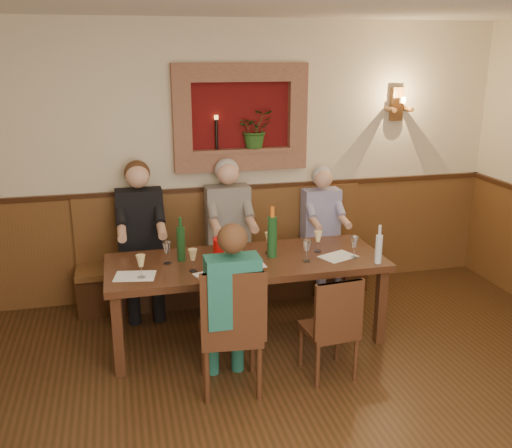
{
  "coord_description": "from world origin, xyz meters",
  "views": [
    {
      "loc": [
        -1.03,
        -2.69,
        2.47
      ],
      "look_at": [
        0.1,
        1.9,
        1.05
      ],
      "focal_mm": 40.0,
      "sensor_mm": 36.0,
      "label": 1
    }
  ],
  "objects_px": {
    "dining_table": "(246,267)",
    "chair_near_right": "(329,346)",
    "chair_near_left": "(231,353)",
    "person_bench_mid": "(230,244)",
    "bench": "(226,267)",
    "wine_bottle_green_a": "(272,236)",
    "person_chair_front": "(231,323)",
    "water_bottle": "(379,248)",
    "spittoon_bucket": "(225,252)",
    "person_bench_left": "(142,250)",
    "wine_bottle_green_b": "(181,243)",
    "person_bench_right": "(323,242)"
  },
  "relations": [
    {
      "from": "wine_bottle_green_a",
      "to": "person_bench_mid",
      "type": "bearing_deg",
      "value": 104.8
    },
    {
      "from": "person_bench_right",
      "to": "person_chair_front",
      "type": "bearing_deg",
      "value": -129.12
    },
    {
      "from": "bench",
      "to": "wine_bottle_green_a",
      "type": "distance_m",
      "value": 1.14
    },
    {
      "from": "person_chair_front",
      "to": "spittoon_bucket",
      "type": "xyz_separation_m",
      "value": [
        0.1,
        0.7,
        0.31
      ]
    },
    {
      "from": "dining_table",
      "to": "water_bottle",
      "type": "xyz_separation_m",
      "value": [
        1.08,
        -0.35,
        0.21
      ]
    },
    {
      "from": "wine_bottle_green_a",
      "to": "wine_bottle_green_b",
      "type": "bearing_deg",
      "value": 173.07
    },
    {
      "from": "chair_near_left",
      "to": "wine_bottle_green_b",
      "type": "relative_size",
      "value": 2.62
    },
    {
      "from": "person_bench_right",
      "to": "wine_bottle_green_b",
      "type": "xyz_separation_m",
      "value": [
        -1.57,
        -0.73,
        0.35
      ]
    },
    {
      "from": "person_chair_front",
      "to": "wine_bottle_green_b",
      "type": "distance_m",
      "value": 0.99
    },
    {
      "from": "bench",
      "to": "person_bench_mid",
      "type": "xyz_separation_m",
      "value": [
        0.02,
        -0.11,
        0.28
      ]
    },
    {
      "from": "dining_table",
      "to": "chair_near_right",
      "type": "height_order",
      "value": "chair_near_right"
    },
    {
      "from": "chair_near_left",
      "to": "person_chair_front",
      "type": "height_order",
      "value": "person_chair_front"
    },
    {
      "from": "water_bottle",
      "to": "person_bench_mid",
      "type": "bearing_deg",
      "value": 131.68
    },
    {
      "from": "dining_table",
      "to": "wine_bottle_green_b",
      "type": "relative_size",
      "value": 6.18
    },
    {
      "from": "bench",
      "to": "person_bench_left",
      "type": "height_order",
      "value": "person_bench_left"
    },
    {
      "from": "chair_near_left",
      "to": "wine_bottle_green_a",
      "type": "distance_m",
      "value": 1.15
    },
    {
      "from": "chair_near_right",
      "to": "person_chair_front",
      "type": "relative_size",
      "value": 0.63
    },
    {
      "from": "chair_near_right",
      "to": "chair_near_left",
      "type": "bearing_deg",
      "value": 175.61
    },
    {
      "from": "bench",
      "to": "chair_near_left",
      "type": "xyz_separation_m",
      "value": [
        -0.3,
        -1.71,
        -0.03
      ]
    },
    {
      "from": "spittoon_bucket",
      "to": "wine_bottle_green_b",
      "type": "distance_m",
      "value": 0.4
    },
    {
      "from": "chair_near_left",
      "to": "chair_near_right",
      "type": "height_order",
      "value": "chair_near_left"
    },
    {
      "from": "chair_near_left",
      "to": "person_bench_mid",
      "type": "height_order",
      "value": "person_bench_mid"
    },
    {
      "from": "person_bench_mid",
      "to": "water_bottle",
      "type": "distance_m",
      "value": 1.61
    },
    {
      "from": "person_chair_front",
      "to": "person_bench_mid",
      "type": "bearing_deg",
      "value": 78.92
    },
    {
      "from": "person_bench_left",
      "to": "person_chair_front",
      "type": "relative_size",
      "value": 1.1
    },
    {
      "from": "person_bench_mid",
      "to": "water_bottle",
      "type": "xyz_separation_m",
      "value": [
        1.06,
        -1.19,
        0.27
      ]
    },
    {
      "from": "dining_table",
      "to": "spittoon_bucket",
      "type": "bearing_deg",
      "value": -158.56
    },
    {
      "from": "dining_table",
      "to": "chair_near_right",
      "type": "relative_size",
      "value": 2.8
    },
    {
      "from": "chair_near_right",
      "to": "person_chair_front",
      "type": "height_order",
      "value": "person_chair_front"
    },
    {
      "from": "chair_near_left",
      "to": "wine_bottle_green_b",
      "type": "bearing_deg",
      "value": 111.44
    },
    {
      "from": "chair_near_left",
      "to": "person_bench_mid",
      "type": "relative_size",
      "value": 0.69
    },
    {
      "from": "chair_near_left",
      "to": "water_bottle",
      "type": "distance_m",
      "value": 1.55
    },
    {
      "from": "person_bench_mid",
      "to": "person_chair_front",
      "type": "relative_size",
      "value": 1.09
    },
    {
      "from": "dining_table",
      "to": "chair_near_left",
      "type": "distance_m",
      "value": 0.91
    },
    {
      "from": "chair_near_right",
      "to": "spittoon_bucket",
      "type": "bearing_deg",
      "value": 130.64
    },
    {
      "from": "dining_table",
      "to": "wine_bottle_green_a",
      "type": "relative_size",
      "value": 5.28
    },
    {
      "from": "bench",
      "to": "person_bench_mid",
      "type": "height_order",
      "value": "person_bench_mid"
    },
    {
      "from": "person_bench_left",
      "to": "wine_bottle_green_a",
      "type": "distance_m",
      "value": 1.4
    },
    {
      "from": "person_bench_left",
      "to": "spittoon_bucket",
      "type": "bearing_deg",
      "value": -54.29
    },
    {
      "from": "bench",
      "to": "wine_bottle_green_b",
      "type": "bearing_deg",
      "value": -123.36
    },
    {
      "from": "wine_bottle_green_a",
      "to": "chair_near_right",
      "type": "bearing_deg",
      "value": -71.66
    },
    {
      "from": "chair_near_right",
      "to": "wine_bottle_green_b",
      "type": "bearing_deg",
      "value": 135.38
    },
    {
      "from": "bench",
      "to": "wine_bottle_green_b",
      "type": "height_order",
      "value": "wine_bottle_green_b"
    },
    {
      "from": "person_bench_left",
      "to": "person_bench_mid",
      "type": "distance_m",
      "value": 0.87
    },
    {
      "from": "person_bench_right",
      "to": "wine_bottle_green_b",
      "type": "relative_size",
      "value": 3.48
    },
    {
      "from": "chair_near_left",
      "to": "person_bench_right",
      "type": "height_order",
      "value": "person_bench_right"
    },
    {
      "from": "wine_bottle_green_a",
      "to": "bench",
      "type": "bearing_deg",
      "value": 104.32
    },
    {
      "from": "chair_near_right",
      "to": "spittoon_bucket",
      "type": "xyz_separation_m",
      "value": [
        -0.69,
        0.69,
        0.62
      ]
    },
    {
      "from": "chair_near_left",
      "to": "water_bottle",
      "type": "xyz_separation_m",
      "value": [
        1.37,
        0.42,
        0.59
      ]
    },
    {
      "from": "spittoon_bucket",
      "to": "dining_table",
      "type": "bearing_deg",
      "value": 21.44
    }
  ]
}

